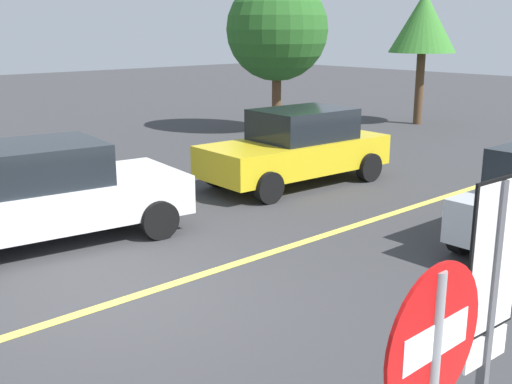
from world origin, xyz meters
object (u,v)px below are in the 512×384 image
(tree_left_verge, at_px, (277,30))
(car_white_mid_road, at_px, (46,192))
(speed_limit_sign, at_px, (491,297))
(car_yellow_crossing, at_px, (297,147))
(tree_right_verge, at_px, (423,23))

(tree_left_verge, bearing_deg, car_white_mid_road, -152.32)
(speed_limit_sign, relative_size, car_yellow_crossing, 0.57)
(car_yellow_crossing, relative_size, tree_right_verge, 0.97)
(car_yellow_crossing, height_order, tree_left_verge, tree_left_verge)
(tree_left_verge, bearing_deg, car_yellow_crossing, -130.24)
(speed_limit_sign, bearing_deg, tree_left_verge, 50.45)
(car_white_mid_road, height_order, car_yellow_crossing, car_yellow_crossing)
(speed_limit_sign, distance_m, tree_left_verge, 17.20)
(car_yellow_crossing, xyz_separation_m, tree_right_verge, (9.59, 3.33, 2.66))
(tree_left_verge, bearing_deg, speed_limit_sign, -129.55)
(speed_limit_sign, distance_m, tree_right_verge, 19.48)
(speed_limit_sign, relative_size, tree_right_verge, 0.55)
(car_yellow_crossing, bearing_deg, speed_limit_sign, -129.06)
(car_white_mid_road, xyz_separation_m, car_yellow_crossing, (5.74, -0.01, 0.01))
(car_white_mid_road, height_order, tree_left_verge, tree_left_verge)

